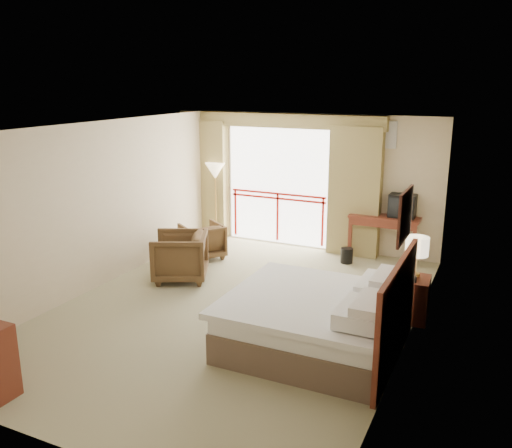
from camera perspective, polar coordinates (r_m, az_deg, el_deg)
The scene contains 28 objects.
floor at distance 8.22m, azimuth -2.13°, elevation -8.97°, with size 7.00×7.00×0.00m, color gray.
ceiling at distance 7.54m, azimuth -2.33°, elevation 10.15°, with size 7.00×7.00×0.00m, color white.
wall_back at distance 10.92m, azimuth 6.28°, elevation 4.41°, with size 5.00×5.00×0.00m, color beige.
wall_front at distance 5.10m, azimuth -20.89°, elevation -8.95°, with size 5.00×5.00×0.00m, color beige.
wall_left at distance 9.16m, azimuth -16.25°, elevation 1.86°, with size 7.00×7.00×0.00m, color beige.
wall_right at distance 7.01m, azimuth 16.23°, elevation -2.05°, with size 7.00×7.00×0.00m, color beige.
balcony_door at distance 11.21m, azimuth 2.35°, elevation 3.98°, with size 2.40×2.40×0.00m, color white.
balcony_railing at distance 11.27m, azimuth 2.29°, elevation 2.02°, with size 2.09×0.03×1.02m.
curtain_left at distance 11.82m, azimuth -5.31°, elevation 4.74°, with size 1.00×0.26×2.50m, color olive.
curtain_right at distance 10.55m, azimuth 10.37°, elevation 3.34°, with size 1.00×0.26×2.50m, color olive.
valance at distance 10.94m, azimuth 2.22°, elevation 10.85°, with size 4.40×0.22×0.28m, color olive.
hvac_vent at distance 10.41m, azimuth 13.25°, elevation 9.15°, with size 0.50×0.04×0.50m, color silver.
bed at distance 7.02m, azimuth 6.60°, elevation -10.01°, with size 2.13×2.06×0.97m.
headboard at distance 6.70m, azimuth 14.59°, elevation -9.13°, with size 0.06×2.10×1.30m, color #5D241A.
framed_art at distance 6.32m, azimuth 15.40°, elevation 0.86°, with size 0.04×0.72×0.60m.
nightstand at distance 8.09m, azimuth 16.15°, elevation -7.57°, with size 0.44×0.52×0.63m, color #5D241A.
table_lamp at distance 7.89m, azimuth 16.60°, elevation -2.34°, with size 0.32×0.32×0.57m.
phone at distance 7.83m, azimuth 15.79°, elevation -5.50°, with size 0.19×0.15×0.08m, color black.
desk at distance 10.63m, azimuth 13.51°, elevation -0.01°, with size 1.30×0.63×0.85m.
tv at distance 10.42m, azimuth 15.18°, elevation 1.87°, with size 0.48×0.38×0.44m.
coffee_maker at distance 10.57m, azimuth 11.69°, elevation 1.76°, with size 0.12×0.12×0.25m, color black.
cup at distance 10.51m, azimuth 12.40°, elevation 1.23°, with size 0.08×0.08×0.11m, color white.
wastebasket at distance 10.30m, azimuth 9.53°, elevation -3.29°, with size 0.23×0.23×0.29m, color black.
armchair_far at distance 10.54m, azimuth -5.64°, elevation -3.54°, with size 0.72×0.75×0.68m, color #493420.
armchair_near at distance 9.48m, azimuth -7.94°, elevation -5.76°, with size 0.88×0.91×0.82m, color #493420.
side_table at distance 10.14m, azimuth -7.14°, elevation -2.35°, with size 0.45×0.45×0.49m.
book at distance 10.10m, azimuth -7.17°, elevation -1.49°, with size 0.18×0.24×0.02m, color white.
floor_lamp at distance 11.46m, azimuth -4.32°, elevation 5.30°, with size 0.42×0.42×1.65m.
Camera 1 is at (3.47, -6.66, 3.33)m, focal length 38.00 mm.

